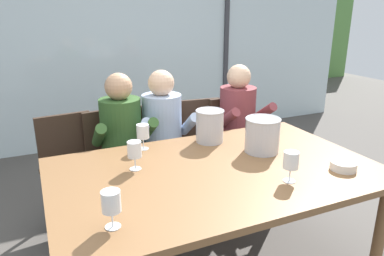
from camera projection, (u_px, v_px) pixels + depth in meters
ground at (163, 204)px, 3.27m from camera, size 14.00×14.00×0.00m
window_glass_panel at (110, 41)px, 4.42m from camera, size 7.12×0.03×2.60m
window_mullion_right at (226, 37)px, 5.02m from camera, size 0.06×0.06×2.60m
hillside_vineyard at (74, 44)px, 7.68m from camera, size 13.12×2.40×1.96m
dining_table at (216, 179)px, 2.19m from camera, size 1.92×1.20×0.77m
chair_near_curtain at (70, 163)px, 2.83m from camera, size 0.49×0.49×0.90m
chair_left_of_center at (115, 156)px, 2.96m from camera, size 0.49×0.49×0.90m
chair_center at (160, 150)px, 3.10m from camera, size 0.50×0.50×0.90m
chair_right_of_center at (201, 142)px, 3.28m from camera, size 0.48×0.48×0.90m
chair_near_window_right at (235, 138)px, 3.37m from camera, size 0.46×0.46×0.90m
person_olive_shirt at (124, 141)px, 2.81m from camera, size 0.47×0.62×1.22m
person_pale_blue_shirt at (165, 135)px, 2.94m from camera, size 0.48×0.63×1.22m
person_maroon_top at (242, 124)px, 3.22m from camera, size 0.48×0.62×1.22m
ice_bucket_primary at (262, 135)px, 2.39m from camera, size 0.23×0.23×0.23m
ice_bucket_secondary at (210, 125)px, 2.57m from camera, size 0.20×0.20×0.23m
tasting_bowl at (343, 166)px, 2.14m from camera, size 0.15×0.15×0.05m
wine_glass_by_left_taster at (111, 203)px, 1.55m from camera, size 0.08×0.08×0.17m
wine_glass_near_bucket at (143, 133)px, 2.43m from camera, size 0.08×0.08×0.17m
wine_glass_center_pour at (291, 162)px, 1.97m from camera, size 0.08×0.08×0.17m
wine_glass_by_right_taster at (134, 151)px, 2.12m from camera, size 0.08×0.08×0.17m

